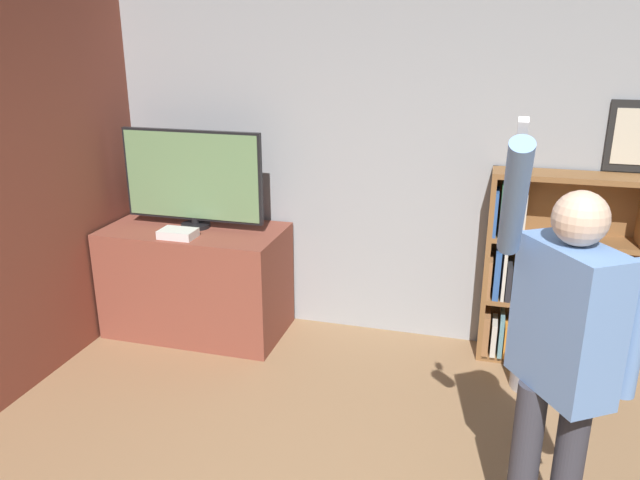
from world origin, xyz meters
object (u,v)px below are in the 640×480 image
game_console (178,234)px  person (562,348)px  bookshelf (541,274)px  waste_bin (535,365)px  television (192,178)px

game_console → person: (2.48, -1.38, 0.16)m
bookshelf → waste_bin: 0.63m
television → waste_bin: television is taller
bookshelf → person: bearing=-91.5°
game_console → television: bearing=87.6°
game_console → bookshelf: (2.53, 0.45, -0.22)m
game_console → bookshelf: bookshelf is taller
television → waste_bin: 2.74m
person → waste_bin: (0.05, 1.42, -0.86)m
person → game_console: bearing=-152.5°
bookshelf → waste_bin: bookshelf is taller
bookshelf → television: bearing=-175.6°
game_console → person: 2.84m
waste_bin → person: bearing=-91.9°
television → bookshelf: size_ratio=0.79×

